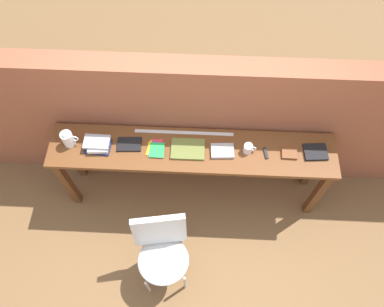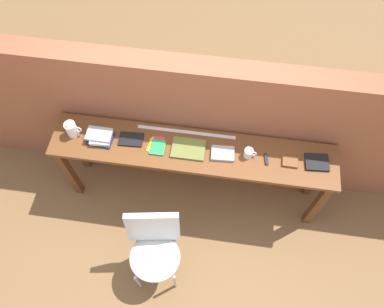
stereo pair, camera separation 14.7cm
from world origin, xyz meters
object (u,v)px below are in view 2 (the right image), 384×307
object	(u,v)px
pitcher_white	(72,129)
multitool_folded	(266,159)
pamphlet_pile_colourful	(156,146)
mug	(249,153)
book_stack_leftmost	(100,137)
book_repair_rightmost	(317,162)
book_open_centre	(188,149)
leather_journal_brown	(290,162)
chair_white_moulded	(154,247)
magazine_cycling	(131,139)

from	to	relation	value
pitcher_white	multitool_folded	xyz separation A→B (m)	(1.69, -0.02, -0.07)
pamphlet_pile_colourful	mug	xyz separation A→B (m)	(0.79, 0.02, 0.04)
book_stack_leftmost	multitool_folded	size ratio (longest dim) A/B	2.08
book_repair_rightmost	book_open_centre	bearing A→B (deg)	176.86
pitcher_white	book_stack_leftmost	size ratio (longest dim) A/B	0.80
book_stack_leftmost	pamphlet_pile_colourful	bearing A→B (deg)	-0.53
pitcher_white	multitool_folded	world-z (taller)	pitcher_white
mug	leather_journal_brown	xyz separation A→B (m)	(0.35, -0.02, -0.03)
chair_white_moulded	book_open_centre	size ratio (longest dim) A/B	3.09
mug	multitool_folded	world-z (taller)	mug
magazine_cycling	leather_journal_brown	world-z (taller)	leather_journal_brown
chair_white_moulded	magazine_cycling	distance (m)	0.95
book_open_centre	mug	distance (m)	0.52
magazine_cycling	chair_white_moulded	bearing A→B (deg)	-70.81
leather_journal_brown	mug	bearing A→B (deg)	178.64
pamphlet_pile_colourful	book_open_centre	distance (m)	0.28
chair_white_moulded	pamphlet_pile_colourful	world-z (taller)	pamphlet_pile_colourful
pamphlet_pile_colourful	multitool_folded	size ratio (longest dim) A/B	1.77
pamphlet_pile_colourful	leather_journal_brown	bearing A→B (deg)	0.12
chair_white_moulded	book_open_centre	xyz separation A→B (m)	(0.18, 0.79, 0.36)
pitcher_white	pamphlet_pile_colourful	bearing A→B (deg)	-1.90
multitool_folded	book_open_centre	bearing A→B (deg)	179.35
chair_white_moulded	magazine_cycling	xyz separation A→B (m)	(-0.33, 0.81, 0.36)
chair_white_moulded	multitool_folded	world-z (taller)	multitool_folded
chair_white_moulded	pamphlet_pile_colourful	bearing A→B (deg)	97.10
chair_white_moulded	multitool_folded	distance (m)	1.21
pitcher_white	magazine_cycling	xyz separation A→B (m)	(0.51, 0.01, -0.07)
pitcher_white	book_stack_leftmost	world-z (taller)	pitcher_white
book_stack_leftmost	magazine_cycling	distance (m)	0.27
chair_white_moulded	mug	size ratio (longest dim) A/B	8.10
pamphlet_pile_colourful	book_repair_rightmost	xyz separation A→B (m)	(1.37, 0.03, 0.00)
book_stack_leftmost	mug	distance (m)	1.29
magazine_cycling	pamphlet_pile_colourful	size ratio (longest dim) A/B	1.07
chair_white_moulded	mug	world-z (taller)	mug
chair_white_moulded	book_repair_rightmost	distance (m)	1.55
pitcher_white	magazine_cycling	world-z (taller)	pitcher_white
magazine_cycling	pitcher_white	bearing A→B (deg)	178.28
pitcher_white	leather_journal_brown	xyz separation A→B (m)	(1.90, -0.02, -0.07)
book_open_centre	book_repair_rightmost	bearing A→B (deg)	1.02
magazine_cycling	pamphlet_pile_colourful	bearing A→B (deg)	-11.60
book_repair_rightmost	book_stack_leftmost	bearing A→B (deg)	176.58
book_repair_rightmost	magazine_cycling	bearing A→B (deg)	175.61
mug	pamphlet_pile_colourful	bearing A→B (deg)	-178.60
multitool_folded	chair_white_moulded	bearing A→B (deg)	-137.58
book_stack_leftmost	mug	size ratio (longest dim) A/B	2.08
book_stack_leftmost	magazine_cycling	world-z (taller)	book_stack_leftmost
pitcher_white	pamphlet_pile_colourful	size ratio (longest dim) A/B	0.94
magazine_cycling	multitool_folded	bearing A→B (deg)	-4.54
chair_white_moulded	pamphlet_pile_colourful	xyz separation A→B (m)	(-0.10, 0.78, 0.36)
book_stack_leftmost	pitcher_white	bearing A→B (deg)	175.41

